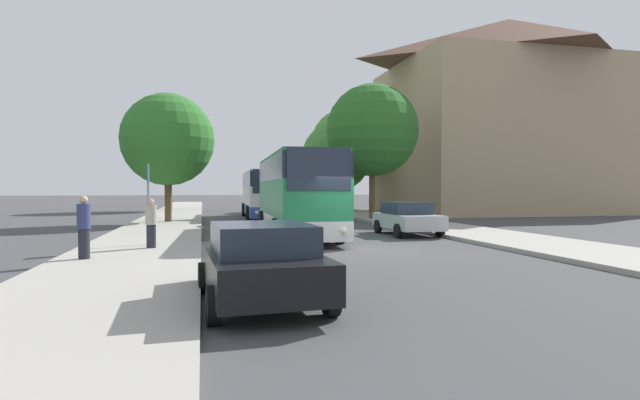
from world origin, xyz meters
TOP-DOWN VIEW (x-y plane):
  - ground_plane at (0.00, 0.00)m, footprint 300.00×300.00m
  - sidewalk_left at (-7.00, 0.00)m, footprint 4.00×120.00m
  - sidewalk_right at (7.00, 0.00)m, footprint 4.00×120.00m
  - building_right_background at (21.37, 23.39)m, footprint 20.07×14.31m
  - bus_front at (-0.96, 5.66)m, footprint 2.99×10.54m
  - bus_middle at (-0.71, 19.36)m, footprint 3.06×10.41m
  - parked_car_left_curb at (-3.93, -6.78)m, footprint 2.25×4.04m
  - parked_car_right_near at (4.04, 5.20)m, footprint 2.14×4.11m
  - parked_car_right_far at (3.72, 20.71)m, footprint 2.29×4.20m
  - bus_stop_sign at (-6.78, 2.39)m, footprint 0.08×0.45m
  - pedestrian_waiting_near at (-6.60, 1.40)m, footprint 0.36×0.36m
  - pedestrian_waiting_far at (-8.15, -0.88)m, footprint 0.36×0.36m
  - tree_left_near at (-6.92, 14.90)m, footprint 5.42×5.42m
  - tree_left_far at (-7.91, 32.91)m, footprint 6.45×6.45m
  - tree_right_near at (7.58, 30.47)m, footprint 6.65×6.65m
  - tree_right_mid at (6.85, 25.39)m, footprint 5.51×5.51m
  - tree_right_far at (5.85, 15.15)m, footprint 6.02×6.02m

SIDE VIEW (x-z plane):
  - ground_plane at x=0.00m, z-range 0.00..0.00m
  - sidewalk_left at x=-7.00m, z-range 0.00..0.15m
  - sidewalk_right at x=7.00m, z-range 0.00..0.15m
  - parked_car_right_far at x=3.72m, z-range 0.03..1.48m
  - parked_car_left_curb at x=-3.93m, z-range 0.03..1.50m
  - parked_car_right_near at x=4.04m, z-range 0.03..1.52m
  - pedestrian_waiting_near at x=-6.60m, z-range 0.15..1.76m
  - pedestrian_waiting_far at x=-8.15m, z-range 0.16..1.91m
  - bus_middle at x=-0.71m, z-range 0.11..3.40m
  - bus_front at x=-0.96m, z-range 0.11..3.61m
  - bus_stop_sign at x=-6.78m, z-range 0.48..3.28m
  - tree_left_near at x=-6.92m, z-range 1.20..8.74m
  - tree_right_near at x=7.58m, z-range 0.98..9.30m
  - tree_right_far at x=5.85m, z-range 1.51..10.27m
  - tree_left_far at x=-7.91m, z-range 1.41..10.40m
  - tree_right_mid at x=6.85m, z-range 1.73..10.41m
  - building_right_background at x=21.37m, z-range 0.00..17.01m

